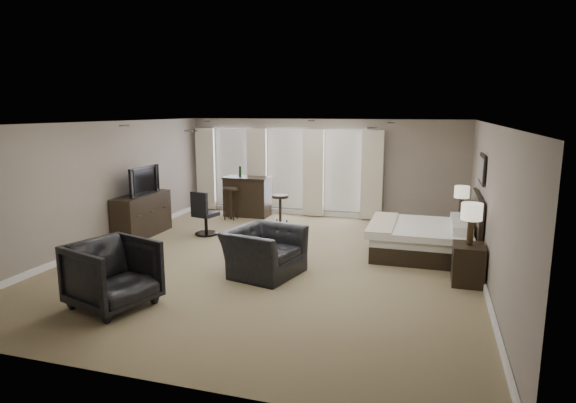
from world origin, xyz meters
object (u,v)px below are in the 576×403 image
(armchair_far, at_px, (113,271))
(bar_stool_left, at_px, (231,203))
(lamp_far, at_px, (461,201))
(armchair_near, at_px, (264,244))
(bed, at_px, (416,224))
(nightstand_far, at_px, (459,227))
(tv, at_px, (141,191))
(dresser, at_px, (142,215))
(nightstand_near, at_px, (468,264))
(bar_stool_right, at_px, (280,212))
(desk_chair, at_px, (206,213))
(bar_counter, at_px, (247,196))
(lamp_near, at_px, (471,224))

(armchair_far, bearing_deg, bar_stool_left, 24.10)
(lamp_far, xyz_separation_m, armchair_near, (-3.37, -3.42, -0.33))
(armchair_near, bearing_deg, bed, -37.43)
(nightstand_far, bearing_deg, bar_stool_left, 176.11)
(tv, relative_size, armchair_far, 1.03)
(tv, height_order, armchair_far, tv)
(dresser, bearing_deg, bar_stool_left, 59.10)
(nightstand_near, height_order, dresser, dresser)
(armchair_near, xyz_separation_m, bar_stool_right, (-0.71, 3.12, -0.12))
(dresser, xyz_separation_m, bar_stool_right, (2.85, 1.42, -0.05))
(bar_stool_left, bearing_deg, desk_chair, -86.69)
(bed, distance_m, tv, 6.05)
(nightstand_near, relative_size, tv, 0.60)
(armchair_near, bearing_deg, nightstand_near, -67.13)
(tv, bearing_deg, bed, -87.34)
(armchair_far, xyz_separation_m, bar_counter, (-0.41, 6.31, -0.00))
(lamp_near, bearing_deg, dresser, 170.40)
(dresser, bearing_deg, tv, 0.00)
(bar_stool_left, bearing_deg, lamp_far, -3.89)
(bar_stool_right, bearing_deg, armchair_far, -100.20)
(bed, bearing_deg, lamp_near, -58.46)
(lamp_far, bearing_deg, armchair_near, -134.52)
(armchair_near, relative_size, bar_counter, 1.02)
(armchair_far, relative_size, bar_stool_left, 1.27)
(bar_stool_right, bearing_deg, lamp_near, -32.48)
(armchair_far, relative_size, bar_counter, 0.88)
(dresser, relative_size, bar_counter, 1.34)
(dresser, distance_m, bar_stool_right, 3.18)
(lamp_far, distance_m, tv, 7.13)
(nightstand_near, relative_size, lamp_near, 0.95)
(nightstand_near, relative_size, bar_stool_left, 0.78)
(bed, bearing_deg, nightstand_far, 58.46)
(armchair_far, height_order, bar_stool_left, armchair_far)
(bed, distance_m, nightstand_far, 1.74)
(nightstand_far, distance_m, lamp_far, 0.60)
(bar_stool_left, bearing_deg, bar_counter, 63.95)
(bar_counter, relative_size, desk_chair, 1.20)
(lamp_near, bearing_deg, bed, 121.54)
(tv, distance_m, bar_stool_left, 2.54)
(nightstand_far, xyz_separation_m, armchair_near, (-3.37, -3.42, 0.27))
(bed, relative_size, lamp_near, 2.85)
(bar_stool_right, bearing_deg, armchair_near, -77.24)
(bed, bearing_deg, lamp_far, 58.46)
(lamp_near, relative_size, bar_stool_left, 0.82)
(nightstand_far, bearing_deg, lamp_near, -90.00)
(dresser, bearing_deg, armchair_near, -25.49)
(dresser, relative_size, armchair_near, 1.32)
(tv, relative_size, armchair_near, 0.89)
(bed, distance_m, bar_stool_right, 3.39)
(armchair_far, height_order, desk_chair, armchair_far)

